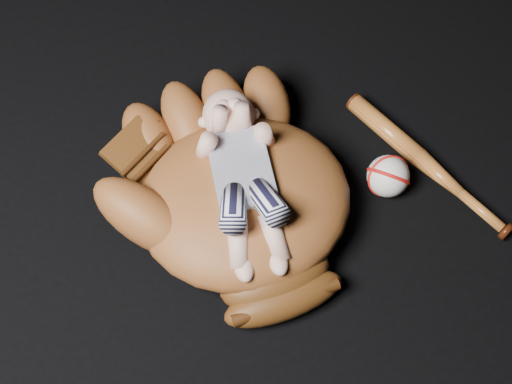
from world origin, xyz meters
TOP-DOWN VIEW (x-y plane):
  - baseball_glove at (-0.04, 0.10)m, footprint 0.52×0.58m
  - newborn_baby at (-0.04, 0.09)m, footprint 0.20×0.38m
  - baseball_bat at (0.33, 0.10)m, footprint 0.20×0.39m
  - baseball at (0.24, 0.08)m, footprint 0.10×0.10m

SIDE VIEW (x-z plane):
  - baseball_bat at x=0.33m, z-range 0.00..0.04m
  - baseball at x=0.24m, z-range 0.00..0.08m
  - baseball_glove at x=-0.04m, z-range 0.00..0.17m
  - newborn_baby at x=-0.04m, z-range 0.06..0.21m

